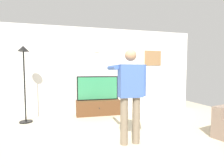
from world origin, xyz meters
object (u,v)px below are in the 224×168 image
framed_picture (153,58)px  person_standing_nearer_lamp (130,91)px  television (98,88)px  wall_clock (96,47)px  floor_lamp (24,68)px  tv_stand (98,107)px

framed_picture → person_standing_nearer_lamp: size_ratio=0.35×
television → wall_clock: bearing=90.0°
floor_lamp → person_standing_nearer_lamp: 2.95m
framed_picture → floor_lamp: 4.00m
tv_stand → framed_picture: bearing=8.6°
television → wall_clock: size_ratio=3.83×
tv_stand → person_standing_nearer_lamp: (0.22, -2.23, 0.76)m
tv_stand → floor_lamp: size_ratio=0.67×
wall_clock → floor_lamp: bearing=-162.9°
tv_stand → wall_clock: wall_clock is taller
floor_lamp → person_standing_nearer_lamp: size_ratio=1.15×
wall_clock → floor_lamp: wall_clock is taller
tv_stand → television: television is taller
wall_clock → floor_lamp: 2.17m
wall_clock → framed_picture: (1.96, 0.00, -0.31)m
floor_lamp → framed_picture: bearing=8.8°
wall_clock → framed_picture: 1.99m
television → floor_lamp: floor_lamp is taller
television → framed_picture: size_ratio=2.08×
framed_picture → floor_lamp: size_ratio=0.31×
television → wall_clock: wall_clock is taller
tv_stand → framed_picture: size_ratio=2.18×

